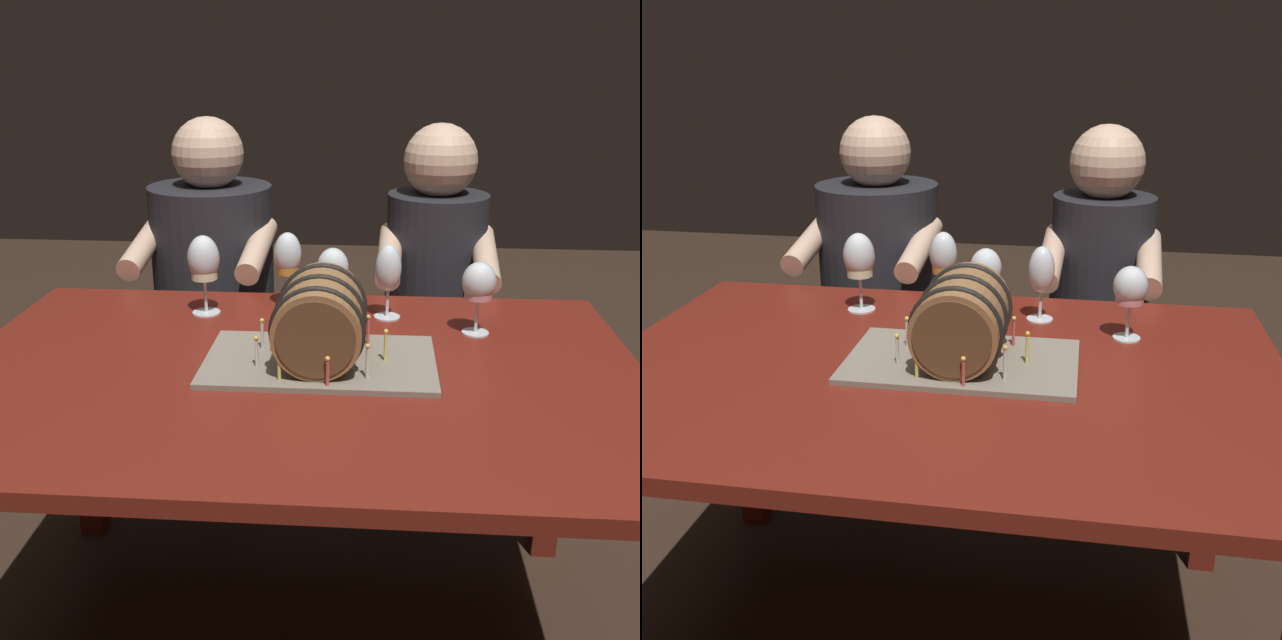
% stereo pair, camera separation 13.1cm
% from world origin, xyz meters
% --- Properties ---
extents(dining_table, '(1.47, 1.00, 0.76)m').
position_xyz_m(dining_table, '(0.00, 0.00, 0.66)').
color(dining_table, maroon).
rests_on(dining_table, ground).
extents(barrel_cake, '(0.49, 0.30, 0.20)m').
position_xyz_m(barrel_cake, '(0.05, 0.02, 0.85)').
color(barrel_cake, gray).
rests_on(barrel_cake, dining_table).
extents(wine_glass_rose, '(0.08, 0.08, 0.17)m').
position_xyz_m(wine_glass_rose, '(0.40, 0.23, 0.88)').
color(wine_glass_rose, white).
rests_on(wine_glass_rose, dining_table).
extents(wine_glass_amber, '(0.07, 0.07, 0.20)m').
position_xyz_m(wine_glass_amber, '(-0.06, 0.40, 0.89)').
color(wine_glass_amber, white).
rests_on(wine_glass_amber, dining_table).
extents(wine_glass_white, '(0.08, 0.08, 0.20)m').
position_xyz_m(wine_glass_white, '(-0.26, 0.32, 0.90)').
color(wine_glass_white, white).
rests_on(wine_glass_white, dining_table).
extents(wine_glass_empty, '(0.07, 0.07, 0.19)m').
position_xyz_m(wine_glass_empty, '(0.20, 0.33, 0.88)').
color(wine_glass_empty, white).
rests_on(wine_glass_empty, dining_table).
extents(wine_glass_red, '(0.08, 0.08, 0.18)m').
position_xyz_m(wine_glass_red, '(0.06, 0.33, 0.88)').
color(wine_glass_red, white).
rests_on(wine_glass_red, dining_table).
extents(person_seated_left, '(0.43, 0.50, 1.21)m').
position_xyz_m(person_seated_left, '(-0.35, 0.80, 0.58)').
color(person_seated_left, black).
rests_on(person_seated_left, ground).
extents(person_seated_right, '(0.36, 0.46, 1.19)m').
position_xyz_m(person_seated_right, '(0.35, 0.80, 0.54)').
color(person_seated_right, black).
rests_on(person_seated_right, ground).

